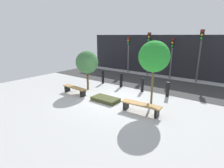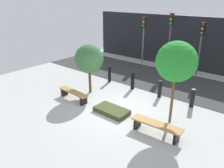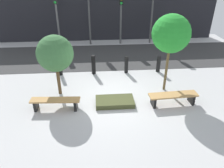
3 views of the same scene
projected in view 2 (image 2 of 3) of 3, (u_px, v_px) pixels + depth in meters
ground_plane at (116, 110)px, 10.16m from camera, size 18.00×18.00×0.00m
road_strip at (165, 81)px, 13.65m from camera, size 18.00×4.20×0.01m
building_facade at (190, 43)px, 15.50m from camera, size 16.20×0.50×3.68m
bench_left at (73, 94)px, 11.05m from camera, size 1.95×0.50×0.46m
bench_right at (156, 126)px, 8.25m from camera, size 2.01×0.58×0.47m
planter_bed at (112, 111)px, 9.88m from camera, size 1.57×0.86×0.21m
tree_behind_left_bench at (89, 59)px, 11.33m from camera, size 1.51×1.51×2.65m
tree_behind_right_bench at (176, 62)px, 8.27m from camera, size 1.58×1.58×3.40m
bollard_far_left at (109, 74)px, 13.31m from camera, size 0.19×0.19×0.99m
bollard_left at (133, 80)px, 12.29m from camera, size 0.21×0.21×1.02m
bollard_center at (160, 89)px, 11.30m from camera, size 0.20×0.20×0.91m
bollard_right at (192, 98)px, 10.28m from camera, size 0.21×0.21×0.91m
traffic_light_west at (144, 32)px, 16.34m from camera, size 0.28×0.27×3.54m
traffic_light_mid_west at (170, 32)px, 15.00m from camera, size 0.28×0.27×3.87m
traffic_light_mid_east at (201, 39)px, 13.84m from camera, size 0.28×0.27×3.43m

